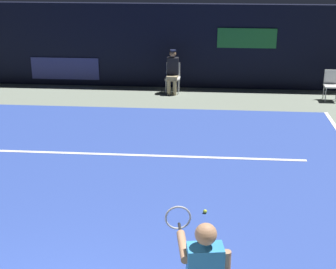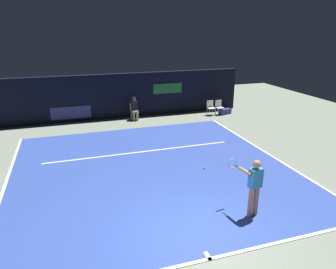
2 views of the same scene
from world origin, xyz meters
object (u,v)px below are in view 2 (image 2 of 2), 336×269
object	(u,v)px
courtside_chair_near	(219,106)
equipment_bag	(225,112)
tennis_player	(254,184)
line_judge_on_chair	(135,108)
tennis_ball	(205,168)
courtside_chair_far	(211,107)

from	to	relation	value
courtside_chair_near	equipment_bag	xyz separation A→B (m)	(0.38, -0.04, -0.34)
tennis_player	equipment_bag	world-z (taller)	tennis_player
line_judge_on_chair	courtside_chair_near	xyz separation A→B (m)	(5.21, -0.46, -0.18)
line_judge_on_chair	equipment_bag	xyz separation A→B (m)	(5.59, -0.50, -0.53)
line_judge_on_chair	equipment_bag	world-z (taller)	line_judge_on_chair
tennis_player	equipment_bag	distance (m)	11.15
courtside_chair_near	tennis_ball	xyz separation A→B (m)	(-4.11, -6.96, -0.46)
tennis_player	equipment_bag	size ratio (longest dim) A/B	2.06
courtside_chair_far	equipment_bag	bearing A→B (deg)	-7.10
courtside_chair_near	tennis_player	bearing A→B (deg)	-111.94
tennis_player	equipment_bag	bearing A→B (deg)	66.16
line_judge_on_chair	tennis_player	bearing A→B (deg)	-84.15
tennis_player	courtside_chair_near	size ratio (longest dim) A/B	1.97
courtside_chair_far	tennis_ball	size ratio (longest dim) A/B	12.94
equipment_bag	courtside_chair_far	bearing A→B (deg)	156.00
tennis_player	courtside_chair_far	xyz separation A→B (m)	(3.57, 10.29, -0.49)
tennis_player	courtside_chair_near	xyz separation A→B (m)	(4.11, 10.21, -0.49)
tennis_player	tennis_ball	world-z (taller)	tennis_player
equipment_bag	tennis_player	bearing A→B (deg)	-130.75
courtside_chair_near	courtside_chair_far	xyz separation A→B (m)	(-0.54, 0.07, 0.00)
tennis_player	line_judge_on_chair	distance (m)	10.73
tennis_player	tennis_ball	distance (m)	3.38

